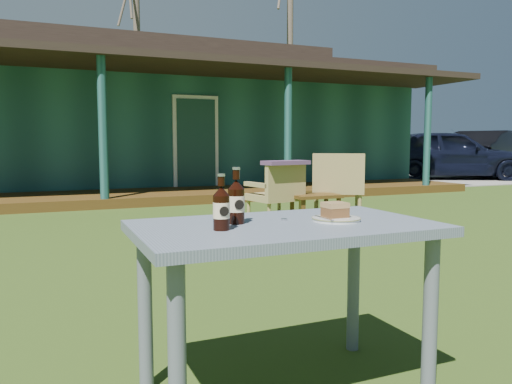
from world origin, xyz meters
name	(u,v)px	position (x,y,z in m)	size (l,w,h in m)	color
ground	(184,290)	(0.00, 0.00, 0.00)	(80.00, 80.00, 0.00)	#334916
pavilion	(81,119)	(0.00, 9.39, 1.61)	(15.80, 8.30, 3.45)	#1C4A47
gravel_strip	(443,176)	(10.50, 8.50, 0.01)	(9.00, 6.00, 0.02)	gray
tree_mid	(137,55)	(3.00, 18.50, 4.75)	(0.28, 0.28, 9.50)	brown
tree_right	(290,43)	(9.50, 17.00, 5.50)	(0.28, 0.28, 11.00)	brown
car_near	(448,154)	(9.82, 7.62, 0.72)	(1.70, 4.23, 1.44)	black
car_far	(487,153)	(12.83, 8.93, 0.72)	(1.52, 4.37, 1.44)	black
cafe_table	(285,248)	(0.00, -1.60, 0.62)	(1.20, 0.70, 0.72)	slate
plate	(336,219)	(0.22, -1.62, 0.73)	(0.20, 0.20, 0.01)	silver
cake_slice	(335,210)	(0.23, -1.61, 0.77)	(0.09, 0.09, 0.06)	brown
fork	(324,218)	(0.16, -1.63, 0.74)	(0.01, 0.14, 0.00)	silver
cola_bottle_near	(236,201)	(-0.18, -1.53, 0.81)	(0.07, 0.07, 0.23)	black
cola_bottle_far	(221,208)	(-0.29, -1.65, 0.80)	(0.06, 0.06, 0.21)	black
bottle_cap	(284,220)	(0.03, -1.54, 0.72)	(0.03, 0.03, 0.01)	silver
armchair_left	(278,191)	(1.81, 2.22, 0.44)	(0.67, 0.64, 0.78)	#99854C
armchair_right	(338,183)	(2.75, 2.32, 0.51)	(0.90, 0.88, 0.91)	#99854C
floral_throw	(286,163)	(1.84, 2.07, 0.80)	(0.60, 0.24, 0.05)	#57385B
side_table	(315,199)	(2.25, 2.05, 0.34)	(0.60, 0.40, 0.40)	#493111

